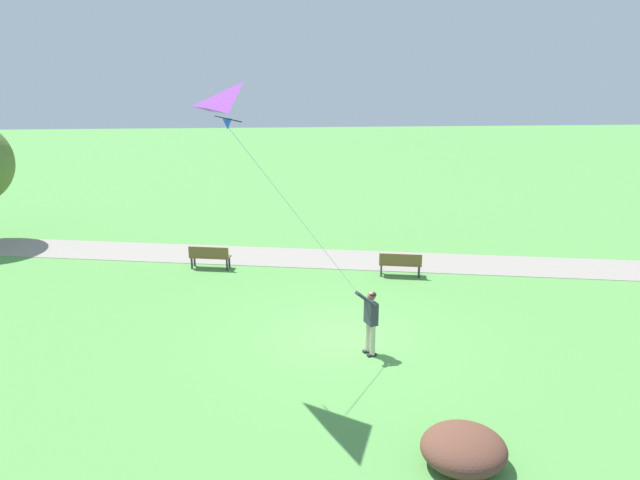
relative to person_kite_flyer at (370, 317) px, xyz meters
The scene contains 7 objects.
ground_plane 1.55m from the person_kite_flyer, 27.39° to the left, with size 120.00×120.00×0.00m, color #569947.
walkway_path 8.86m from the person_kite_flyer, 16.66° to the left, with size 2.40×32.00×0.02m, color gray.
person_kite_flyer is the anchor object (origin of this frame).
flying_kite 6.19m from the person_kite_flyer, 108.81° to the left, with size 1.95×3.35×4.99m.
park_bench_near_walkway 6.17m from the person_kite_flyer, 19.43° to the right, with size 0.73×1.56×0.88m.
park_bench_far_walkway 8.67m from the person_kite_flyer, 33.82° to the left, with size 0.73×1.56×0.88m.
lakeside_shrub 4.73m from the person_kite_flyer, 167.28° to the right, with size 1.53×1.62×0.73m, color brown.
Camera 1 is at (-14.72, 1.87, 7.18)m, focal length 32.95 mm.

